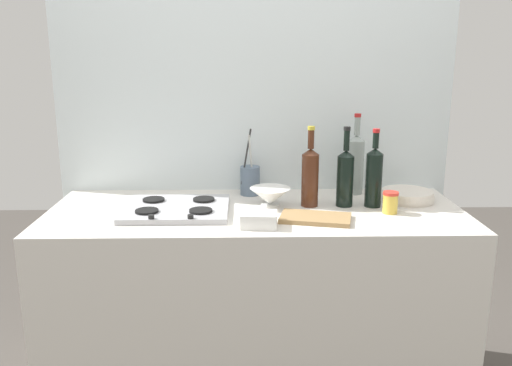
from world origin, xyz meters
TOP-DOWN VIEW (x-y plane):
  - counter_block at (0.00, 0.00)m, footprint 1.80×0.70m
  - backsplash_panel at (0.00, 0.38)m, footprint 1.90×0.06m
  - stovetop_hob at (-0.34, -0.02)m, footprint 0.44×0.38m
  - plate_stack at (0.70, 0.12)m, footprint 0.24×0.24m
  - wine_bottle_leftmost at (0.39, 0.05)m, footprint 0.07×0.07m
  - wine_bottle_mid_left at (0.52, 0.04)m, footprint 0.07×0.07m
  - wine_bottle_mid_right at (0.24, 0.06)m, footprint 0.08×0.08m
  - wine_bottle_rightmost at (0.48, 0.27)m, footprint 0.08×0.08m
  - mixing_bowl at (0.06, 0.05)m, footprint 0.18×0.18m
  - butter_dish at (0.01, -0.23)m, footprint 0.15×0.12m
  - utensil_crock at (-0.02, 0.25)m, footprint 0.09×0.09m
  - condiment_jar_front at (0.57, -0.06)m, footprint 0.07×0.07m
  - cutting_board at (0.24, -0.15)m, footprint 0.31×0.22m

SIDE VIEW (x-z plane):
  - counter_block at x=0.00m, z-range 0.00..0.90m
  - cutting_board at x=0.24m, z-range 0.90..0.92m
  - stovetop_hob at x=-0.34m, z-range 0.89..0.93m
  - plate_stack at x=0.70m, z-range 0.90..0.95m
  - butter_dish at x=0.01m, z-range 0.90..0.96m
  - mixing_bowl at x=0.06m, z-range 0.90..0.99m
  - condiment_jar_front at x=0.57m, z-range 0.90..0.99m
  - utensil_crock at x=-0.02m, z-range 0.81..1.13m
  - wine_bottle_leftmost at x=0.39m, z-range 0.86..1.21m
  - wine_bottle_mid_right at x=0.24m, z-range 0.86..1.22m
  - wine_bottle_mid_left at x=0.52m, z-range 0.87..1.21m
  - wine_bottle_rightmost at x=0.48m, z-range 0.86..1.24m
  - backsplash_panel at x=0.00m, z-range 0.00..2.23m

